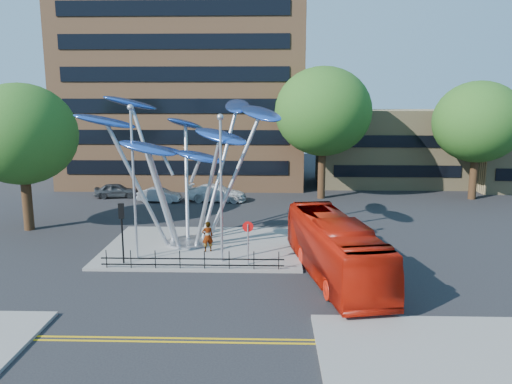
{
  "coord_description": "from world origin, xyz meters",
  "views": [
    {
      "loc": [
        3.22,
        -24.07,
        9.32
      ],
      "look_at": [
        2.4,
        4.0,
        3.97
      ],
      "focal_mm": 35.0,
      "sensor_mm": 36.0,
      "label": 1
    }
  ],
  "objects_px": {
    "tree_far": "(478,122)",
    "no_entry_sign_island": "(248,235)",
    "leaf_sculpture": "(185,138)",
    "street_lamp_left": "(133,169)",
    "parked_car_left": "(117,190)",
    "tree_right": "(323,112)",
    "street_lamp_right": "(221,175)",
    "parked_car_mid": "(160,195)",
    "red_bus": "(335,248)",
    "parked_car_right": "(217,193)",
    "tree_left": "(21,134)",
    "pedestrian": "(208,236)",
    "traffic_light_island": "(122,220)"
  },
  "relations": [
    {
      "from": "street_lamp_right",
      "to": "tree_far",
      "type": "bearing_deg",
      "value": 41.47
    },
    {
      "from": "tree_right",
      "to": "red_bus",
      "type": "bearing_deg",
      "value": -93.83
    },
    {
      "from": "traffic_light_island",
      "to": "parked_car_mid",
      "type": "height_order",
      "value": "traffic_light_island"
    },
    {
      "from": "red_bus",
      "to": "leaf_sculpture",
      "type": "bearing_deg",
      "value": 137.33
    },
    {
      "from": "tree_right",
      "to": "parked_car_left",
      "type": "xyz_separation_m",
      "value": [
        -19.28,
        -0.28,
        -7.35
      ]
    },
    {
      "from": "tree_right",
      "to": "leaf_sculpture",
      "type": "xyz_separation_m",
      "value": [
        -10.07,
        -15.32,
        -1.16
      ]
    },
    {
      "from": "traffic_light_island",
      "to": "red_bus",
      "type": "relative_size",
      "value": 0.3
    },
    {
      "from": "red_bus",
      "to": "tree_right",
      "type": "bearing_deg",
      "value": 76.36
    },
    {
      "from": "street_lamp_left",
      "to": "pedestrian",
      "type": "distance_m",
      "value": 5.97
    },
    {
      "from": "tree_far",
      "to": "no_entry_sign_island",
      "type": "xyz_separation_m",
      "value": [
        -20.0,
        -19.48,
        -5.29
      ]
    },
    {
      "from": "street_lamp_right",
      "to": "traffic_light_island",
      "type": "relative_size",
      "value": 2.42
    },
    {
      "from": "pedestrian",
      "to": "parked_car_right",
      "type": "height_order",
      "value": "pedestrian"
    },
    {
      "from": "street_lamp_right",
      "to": "no_entry_sign_island",
      "type": "xyz_separation_m",
      "value": [
        1.5,
        -0.48,
        -3.28
      ]
    },
    {
      "from": "tree_far",
      "to": "parked_car_right",
      "type": "xyz_separation_m",
      "value": [
        -23.6,
        -1.72,
        -6.34
      ]
    },
    {
      "from": "tree_left",
      "to": "tree_far",
      "type": "height_order",
      "value": "tree_far"
    },
    {
      "from": "leaf_sculpture",
      "to": "red_bus",
      "type": "bearing_deg",
      "value": -32.86
    },
    {
      "from": "no_entry_sign_island",
      "to": "red_bus",
      "type": "relative_size",
      "value": 0.22
    },
    {
      "from": "tree_left",
      "to": "pedestrian",
      "type": "distance_m",
      "value": 15.52
    },
    {
      "from": "traffic_light_island",
      "to": "leaf_sculpture",
      "type": "bearing_deg",
      "value": 54.96
    },
    {
      "from": "tree_far",
      "to": "parked_car_mid",
      "type": "height_order",
      "value": "tree_far"
    },
    {
      "from": "tree_far",
      "to": "no_entry_sign_island",
      "type": "relative_size",
      "value": 4.41
    },
    {
      "from": "street_lamp_left",
      "to": "red_bus",
      "type": "bearing_deg",
      "value": -12.29
    },
    {
      "from": "pedestrian",
      "to": "parked_car_left",
      "type": "xyz_separation_m",
      "value": [
        -10.74,
        16.92,
        -0.39
      ]
    },
    {
      "from": "tree_far",
      "to": "parked_car_left",
      "type": "distance_m",
      "value": 33.89
    },
    {
      "from": "parked_car_mid",
      "to": "red_bus",
      "type": "bearing_deg",
      "value": -138.91
    },
    {
      "from": "street_lamp_left",
      "to": "no_entry_sign_island",
      "type": "xyz_separation_m",
      "value": [
        6.5,
        -0.98,
        -3.54
      ]
    },
    {
      "from": "parked_car_right",
      "to": "tree_right",
      "type": "bearing_deg",
      "value": -75.92
    },
    {
      "from": "red_bus",
      "to": "parked_car_right",
      "type": "bearing_deg",
      "value": 103.32
    },
    {
      "from": "no_entry_sign_island",
      "to": "tree_left",
      "type": "bearing_deg",
      "value": 154.93
    },
    {
      "from": "tree_far",
      "to": "traffic_light_island",
      "type": "relative_size",
      "value": 3.16
    },
    {
      "from": "tree_left",
      "to": "parked_car_left",
      "type": "distance_m",
      "value": 13.5
    },
    {
      "from": "parked_car_left",
      "to": "parked_car_right",
      "type": "bearing_deg",
      "value": -107.36
    },
    {
      "from": "no_entry_sign_island",
      "to": "parked_car_left",
      "type": "height_order",
      "value": "no_entry_sign_island"
    },
    {
      "from": "street_lamp_right",
      "to": "pedestrian",
      "type": "height_order",
      "value": "street_lamp_right"
    },
    {
      "from": "street_lamp_left",
      "to": "no_entry_sign_island",
      "type": "bearing_deg",
      "value": -8.61
    },
    {
      "from": "red_bus",
      "to": "traffic_light_island",
      "type": "bearing_deg",
      "value": 163.22
    },
    {
      "from": "parked_car_mid",
      "to": "parked_car_right",
      "type": "distance_m",
      "value": 5.2
    },
    {
      "from": "leaf_sculpture",
      "to": "parked_car_mid",
      "type": "distance_m",
      "value": 15.27
    },
    {
      "from": "tree_right",
      "to": "tree_far",
      "type": "distance_m",
      "value": 14.03
    },
    {
      "from": "leaf_sculpture",
      "to": "parked_car_left",
      "type": "height_order",
      "value": "leaf_sculpture"
    },
    {
      "from": "traffic_light_island",
      "to": "parked_car_left",
      "type": "relative_size",
      "value": 0.85
    },
    {
      "from": "leaf_sculpture",
      "to": "street_lamp_left",
      "type": "distance_m",
      "value": 4.28
    },
    {
      "from": "tree_right",
      "to": "tree_left",
      "type": "bearing_deg",
      "value": -151.39
    },
    {
      "from": "tree_left",
      "to": "street_lamp_left",
      "type": "relative_size",
      "value": 1.17
    },
    {
      "from": "street_lamp_right",
      "to": "parked_car_mid",
      "type": "height_order",
      "value": "street_lamp_right"
    },
    {
      "from": "tree_left",
      "to": "street_lamp_right",
      "type": "xyz_separation_m",
      "value": [
        14.5,
        -7.0,
        -1.7
      ]
    },
    {
      "from": "tree_far",
      "to": "red_bus",
      "type": "xyz_separation_m",
      "value": [
        -15.4,
        -20.92,
        -5.53
      ]
    },
    {
      "from": "tree_far",
      "to": "leaf_sculpture",
      "type": "distance_m",
      "value": 28.53
    },
    {
      "from": "no_entry_sign_island",
      "to": "tree_far",
      "type": "bearing_deg",
      "value": 44.25
    },
    {
      "from": "red_bus",
      "to": "parked_car_left",
      "type": "relative_size",
      "value": 2.81
    }
  ]
}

